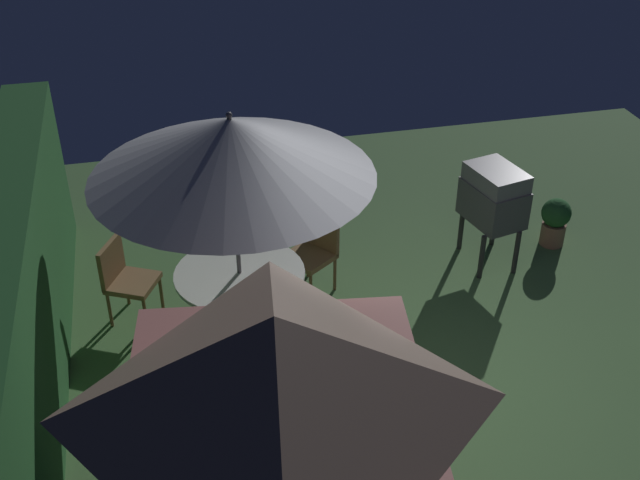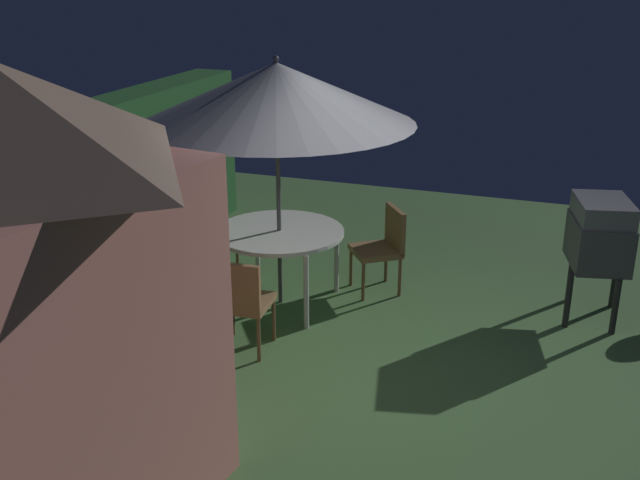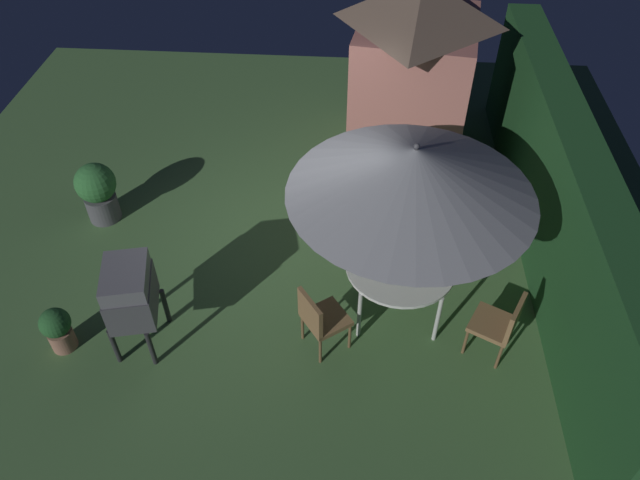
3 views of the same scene
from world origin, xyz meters
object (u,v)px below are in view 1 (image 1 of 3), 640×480
object	(u,v)px
bbq_grill	(494,197)
chair_near_shed	(124,276)
chair_toward_hedge	(314,248)
patio_table	(240,277)
potted_plant_by_shed	(555,220)
chair_far_side	(267,363)
patio_umbrella	(231,148)

from	to	relation	value
bbq_grill	chair_near_shed	bearing A→B (deg)	91.89
chair_toward_hedge	patio_table	bearing A→B (deg)	125.66
chair_toward_hedge	potted_plant_by_shed	world-z (taller)	chair_toward_hedge
chair_toward_hedge	potted_plant_by_shed	size ratio (longest dim) A/B	1.48
bbq_grill	potted_plant_by_shed	world-z (taller)	bbq_grill
bbq_grill	potted_plant_by_shed	xyz separation A→B (m)	(0.15, -0.92, -0.52)
chair_near_shed	potted_plant_by_shed	bearing A→B (deg)	-86.70
patio_table	potted_plant_by_shed	bearing A→B (deg)	-77.47
patio_table	chair_far_side	distance (m)	1.10
chair_near_shed	potted_plant_by_shed	distance (m)	5.04
chair_far_side	chair_toward_hedge	xyz separation A→B (m)	(1.73, -0.82, 0.00)
patio_umbrella	bbq_grill	size ratio (longest dim) A/B	2.19
patio_table	chair_near_shed	world-z (taller)	chair_near_shed
patio_umbrella	chair_far_side	xyz separation A→B (m)	(-1.08, -0.08, -1.61)
patio_table	chair_toward_hedge	world-z (taller)	chair_toward_hedge
potted_plant_by_shed	bbq_grill	bearing A→B (deg)	99.56
patio_table	patio_umbrella	size ratio (longest dim) A/B	0.49
chair_far_side	chair_toward_hedge	bearing A→B (deg)	-25.46
bbq_grill	chair_near_shed	world-z (taller)	bbq_grill
bbq_grill	chair_toward_hedge	size ratio (longest dim) A/B	1.33
chair_far_side	potted_plant_by_shed	xyz separation A→B (m)	(1.95, -3.83, -0.19)
patio_table	chair_near_shed	distance (m)	1.28
chair_near_shed	chair_far_side	world-z (taller)	same
chair_toward_hedge	chair_far_side	bearing A→B (deg)	154.54
patio_umbrella	potted_plant_by_shed	size ratio (longest dim) A/B	4.32
bbq_grill	chair_toward_hedge	distance (m)	2.11
chair_near_shed	potted_plant_by_shed	world-z (taller)	chair_near_shed
patio_table	potted_plant_by_shed	xyz separation A→B (m)	(0.87, -3.90, -0.39)
patio_umbrella	bbq_grill	xyz separation A→B (m)	(0.71, -2.98, -1.28)
patio_table	patio_umbrella	distance (m)	1.41
patio_table	potted_plant_by_shed	size ratio (longest dim) A/B	2.12
patio_table	patio_umbrella	bearing A→B (deg)	26.57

